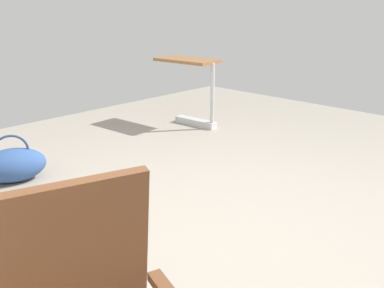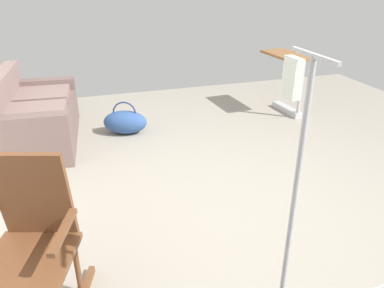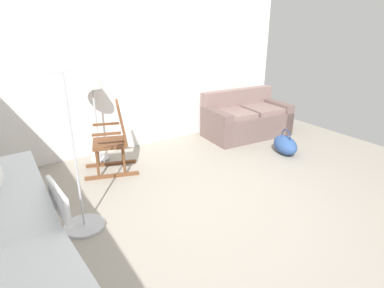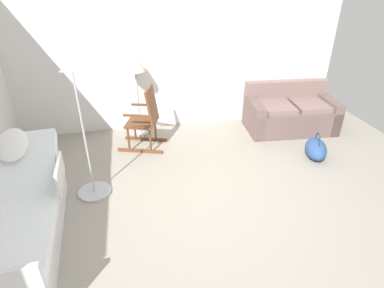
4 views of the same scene
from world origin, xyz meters
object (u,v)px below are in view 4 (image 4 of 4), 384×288
object	(u,v)px
hospital_bed	(13,222)
couch	(290,114)
iv_pole	(93,177)
duffel_bag	(316,149)
floor_lamp	(135,68)
rocking_chair	(146,120)

from	to	relation	value
hospital_bed	couch	world-z (taller)	hospital_bed
couch	iv_pole	xyz separation A→B (m)	(-3.49, -1.34, -0.06)
duffel_bag	iv_pole	xyz separation A→B (m)	(-3.43, -0.27, 0.10)
floor_lamp	iv_pole	distance (m)	2.08
couch	iv_pole	size ratio (longest dim) A/B	0.98
hospital_bed	couch	size ratio (longest dim) A/B	1.29
iv_pole	rocking_chair	bearing A→B (deg)	55.75
rocking_chair	iv_pole	xyz separation A→B (m)	(-0.79, -1.17, -0.25)
floor_lamp	rocking_chair	bearing A→B (deg)	-80.67
hospital_bed	rocking_chair	bearing A→B (deg)	51.32
rocking_chair	iv_pole	distance (m)	1.43
hospital_bed	couch	xyz separation A→B (m)	(4.24, 2.11, 0.00)
hospital_bed	duffel_bag	size ratio (longest dim) A/B	3.36
rocking_chair	iv_pole	world-z (taller)	iv_pole
rocking_chair	duffel_bag	world-z (taller)	rocking_chair
hospital_bed	floor_lamp	distance (m)	3.01
floor_lamp	duffel_bag	size ratio (longest dim) A/B	2.33
rocking_chair	duffel_bag	xyz separation A→B (m)	(2.64, -0.89, -0.35)
rocking_chair	hospital_bed	bearing A→B (deg)	-128.68
hospital_bed	iv_pole	world-z (taller)	iv_pole
rocking_chair	floor_lamp	bearing A→B (deg)	99.33
hospital_bed	rocking_chair	world-z (taller)	rocking_chair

